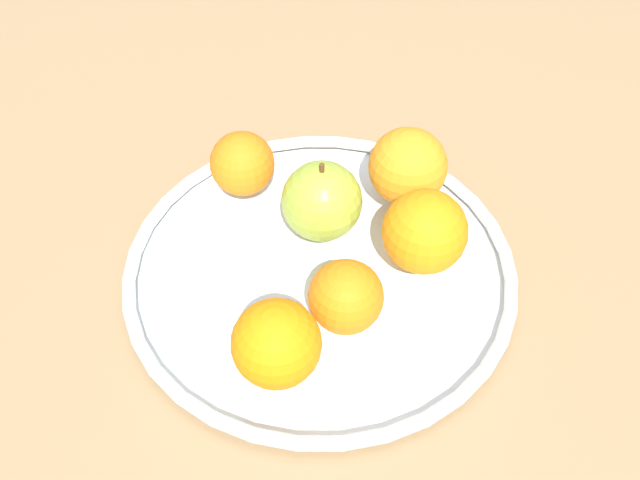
% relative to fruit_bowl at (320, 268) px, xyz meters
% --- Properties ---
extents(ground_plane, '(1.48, 1.48, 0.04)m').
position_rel_fruit_bowl_xyz_m(ground_plane, '(0.00, 0.00, -0.03)').
color(ground_plane, '#967851').
extents(fruit_bowl, '(0.36, 0.36, 0.02)m').
position_rel_fruit_bowl_xyz_m(fruit_bowl, '(0.00, 0.00, 0.00)').
color(fruit_bowl, silver).
rests_on(fruit_bowl, ground_plane).
extents(apple, '(0.07, 0.07, 0.08)m').
position_rel_fruit_bowl_xyz_m(apple, '(0.04, 0.01, 0.05)').
color(apple, '#97B336').
rests_on(apple, fruit_bowl).
extents(orange_back_left, '(0.06, 0.06, 0.06)m').
position_rel_fruit_bowl_xyz_m(orange_back_left, '(-0.05, -0.04, 0.04)').
color(orange_back_left, orange).
rests_on(orange_back_left, fruit_bowl).
extents(orange_center, '(0.08, 0.08, 0.08)m').
position_rel_fruit_bowl_xyz_m(orange_center, '(0.03, -0.09, 0.05)').
color(orange_center, orange).
rests_on(orange_center, fruit_bowl).
extents(orange_front_left, '(0.07, 0.07, 0.07)m').
position_rel_fruit_bowl_xyz_m(orange_front_left, '(-0.11, 0.00, 0.04)').
color(orange_front_left, orange).
rests_on(orange_front_left, fruit_bowl).
extents(orange_back_right, '(0.06, 0.06, 0.06)m').
position_rel_fruit_bowl_xyz_m(orange_back_right, '(0.07, 0.10, 0.04)').
color(orange_back_right, orange).
rests_on(orange_back_right, fruit_bowl).
extents(orange_front_right, '(0.07, 0.07, 0.07)m').
position_rel_fruit_bowl_xyz_m(orange_front_right, '(0.11, -0.05, 0.05)').
color(orange_front_right, orange).
rests_on(orange_front_right, fruit_bowl).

